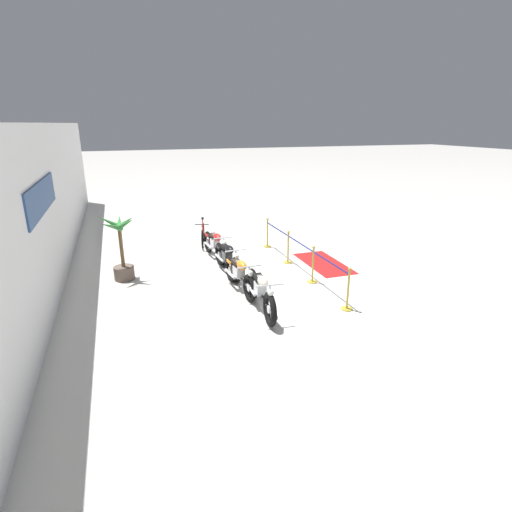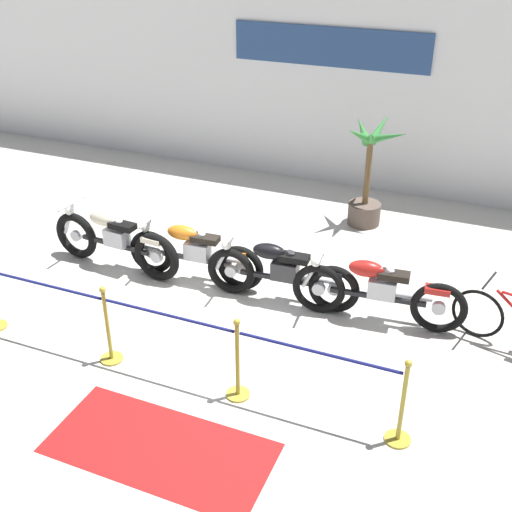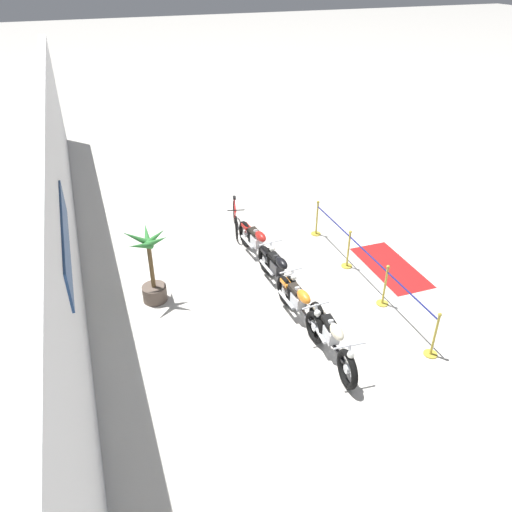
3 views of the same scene
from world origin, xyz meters
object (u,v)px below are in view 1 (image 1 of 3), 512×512
at_px(bicycle, 203,235).
at_px(floor_banner, 324,263).
at_px(stanchion_far_right, 267,237).
at_px(stanchion_mid_left, 313,270).
at_px(motorcycle_orange_1, 239,274).
at_px(potted_palm_left_of_row, 122,254).
at_px(motorcycle_black_2, 228,258).
at_px(motorcycle_cream_0, 261,292).
at_px(motorcycle_red_3, 216,245).
at_px(stanchion_far_left, 318,263).
at_px(stanchion_mid_right, 288,252).

xyz_separation_m(bicycle, floor_banner, (-3.29, -3.15, -0.36)).
bearing_deg(stanchion_far_right, stanchion_mid_left, 180.00).
distance_m(motorcycle_orange_1, potted_palm_left_of_row, 3.40).
bearing_deg(motorcycle_orange_1, motorcycle_black_2, -2.24).
bearing_deg(floor_banner, stanchion_mid_left, 140.95).
bearing_deg(motorcycle_cream_0, motorcycle_orange_1, 5.60).
bearing_deg(motorcycle_cream_0, motorcycle_red_3, 1.49).
distance_m(motorcycle_cream_0, bicycle, 5.76).
height_order(motorcycle_orange_1, floor_banner, motorcycle_orange_1).
bearing_deg(stanchion_mid_left, bicycle, 24.67).
distance_m(motorcycle_red_3, stanchion_far_right, 2.18).
relative_size(motorcycle_black_2, stanchion_far_left, 0.40).
height_order(stanchion_far_left, stanchion_mid_left, same).
relative_size(bicycle, stanchion_far_right, 1.57).
relative_size(motorcycle_cream_0, potted_palm_left_of_row, 1.19).
bearing_deg(motorcycle_red_3, motorcycle_orange_1, 179.54).
xyz_separation_m(motorcycle_black_2, stanchion_mid_right, (0.24, -2.02, -0.10)).
bearing_deg(stanchion_mid_right, motorcycle_orange_1, 127.85).
bearing_deg(stanchion_far_left, motorcycle_cream_0, 115.53).
distance_m(motorcycle_orange_1, bicycle, 4.48).
distance_m(stanchion_far_left, floor_banner, 1.98).
distance_m(stanchion_far_left, stanchion_mid_right, 1.99).
relative_size(bicycle, stanchion_mid_left, 1.57).
distance_m(motorcycle_black_2, motorcycle_red_3, 1.34).
bearing_deg(potted_palm_left_of_row, bicycle, -46.96).
height_order(motorcycle_cream_0, stanchion_far_left, stanchion_far_left).
height_order(potted_palm_left_of_row, stanchion_mid_right, potted_palm_left_of_row).
bearing_deg(stanchion_mid_left, motorcycle_red_3, 36.28).
relative_size(motorcycle_orange_1, stanchion_mid_right, 2.01).
height_order(bicycle, stanchion_far_right, stanchion_far_right).
bearing_deg(motorcycle_black_2, motorcycle_cream_0, -178.44).
xyz_separation_m(motorcycle_cream_0, stanchion_mid_right, (2.89, -1.95, -0.11)).
bearing_deg(stanchion_mid_left, motorcycle_black_2, 54.21).
distance_m(stanchion_mid_left, floor_banner, 1.69).
bearing_deg(floor_banner, motorcycle_orange_1, 111.19).
height_order(motorcycle_red_3, floor_banner, motorcycle_red_3).
height_order(motorcycle_cream_0, potted_palm_left_of_row, potted_palm_left_of_row).
distance_m(motorcycle_red_3, floor_banner, 3.49).
bearing_deg(stanchion_mid_right, motorcycle_cream_0, 146.04).
distance_m(bicycle, stanchion_mid_left, 5.03).
bearing_deg(motorcycle_orange_1, stanchion_mid_right, -52.15).
xyz_separation_m(motorcycle_orange_1, bicycle, (4.48, 0.02, -0.09)).
bearing_deg(motorcycle_cream_0, stanchion_far_right, -22.42).
height_order(motorcycle_orange_1, stanchion_mid_left, stanchion_mid_left).
relative_size(bicycle, floor_banner, 0.70).
bearing_deg(stanchion_far_left, motorcycle_black_2, 49.61).
distance_m(stanchion_mid_left, stanchion_mid_right, 1.70).
bearing_deg(motorcycle_cream_0, motorcycle_black_2, 1.56).
relative_size(motorcycle_red_3, bicycle, 1.39).
distance_m(stanchion_mid_left, stanchion_far_right, 3.53).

